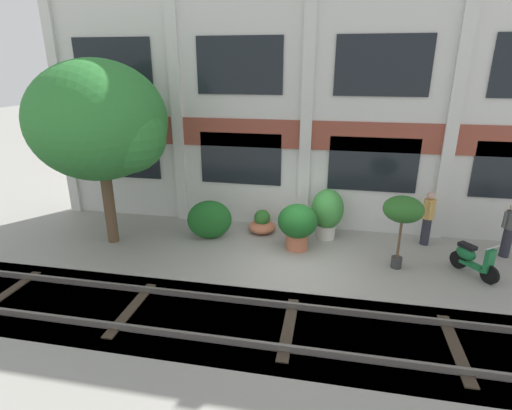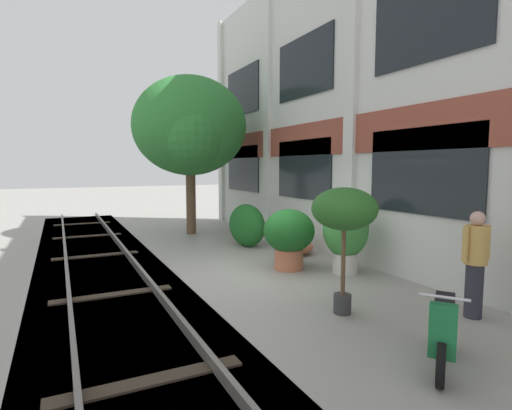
{
  "view_description": "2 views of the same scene",
  "coord_description": "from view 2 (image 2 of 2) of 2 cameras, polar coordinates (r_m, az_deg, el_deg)",
  "views": [
    {
      "loc": [
        0.86,
        -9.85,
        5.22
      ],
      "look_at": [
        -1.22,
        0.81,
        1.35
      ],
      "focal_mm": 28.0,
      "sensor_mm": 36.0,
      "label": 1
    },
    {
      "loc": [
        7.66,
        -3.67,
        2.35
      ],
      "look_at": [
        -1.34,
        0.79,
        1.36
      ],
      "focal_mm": 28.0,
      "sensor_mm": 36.0,
      "label": 2
    }
  ],
  "objects": [
    {
      "name": "ground_plane",
      "position": [
        8.82,
        -0.74,
        -9.84
      ],
      "size": [
        80.0,
        80.0,
        0.0
      ],
      "primitive_type": "plane",
      "color": "gray"
    },
    {
      "name": "apartment_facade",
      "position": [
        10.28,
        14.76,
        15.4
      ],
      "size": [
        17.21,
        0.64,
        8.3
      ],
      "color": "silver",
      "rests_on": "ground"
    },
    {
      "name": "rail_tracks",
      "position": [
        8.09,
        -19.89,
        -12.59
      ],
      "size": [
        24.85,
        2.8,
        0.43
      ],
      "color": "#4C473F",
      "rests_on": "ground"
    },
    {
      "name": "broadleaf_tree",
      "position": [
        13.99,
        -9.44,
        10.65
      ],
      "size": [
        4.04,
        3.85,
        5.37
      ],
      "color": "brown",
      "rests_on": "ground"
    },
    {
      "name": "potted_plant_wide_bowl",
      "position": [
        10.74,
        5.87,
        -5.45
      ],
      "size": [
        0.88,
        0.88,
        0.77
      ],
      "color": "#B76647",
      "rests_on": "ground"
    },
    {
      "name": "potted_plant_tall_urn",
      "position": [
        6.37,
        12.51,
        -1.05
      ],
      "size": [
        1.03,
        1.03,
        2.02
      ],
      "color": "#333333",
      "rests_on": "ground"
    },
    {
      "name": "potted_plant_glazed_jar",
      "position": [
        8.95,
        12.67,
        -3.83
      ],
      "size": [
        0.99,
        0.99,
        1.61
      ],
      "color": "beige",
      "rests_on": "ground"
    },
    {
      "name": "potted_plant_ribbed_drum",
      "position": [
        9.1,
        4.73,
        -4.21
      ],
      "size": [
        1.16,
        1.16,
        1.37
      ],
      "color": "#B76647",
      "rests_on": "ground"
    },
    {
      "name": "scooter_near_curb",
      "position": [
        5.38,
        25.2,
        -15.74
      ],
      "size": [
        0.9,
        1.16,
        0.98
      ],
      "rotation": [
        0.0,
        0.0,
        5.36
      ],
      "color": "black",
      "rests_on": "ground"
    },
    {
      "name": "resident_watching_tracks",
      "position": [
        7.05,
        28.85,
        -7.02
      ],
      "size": [
        0.34,
        0.53,
        1.66
      ],
      "rotation": [
        0.0,
        0.0,
        -0.12
      ],
      "color": "#282833",
      "rests_on": "ground"
    },
    {
      "name": "topiary_hedge",
      "position": [
        11.64,
        -1.34,
        -2.92
      ],
      "size": [
        1.52,
        1.06,
        1.24
      ],
      "primitive_type": "ellipsoid",
      "rotation": [
        0.0,
        0.0,
        3.42
      ],
      "color": "#19561E",
      "rests_on": "ground"
    }
  ]
}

